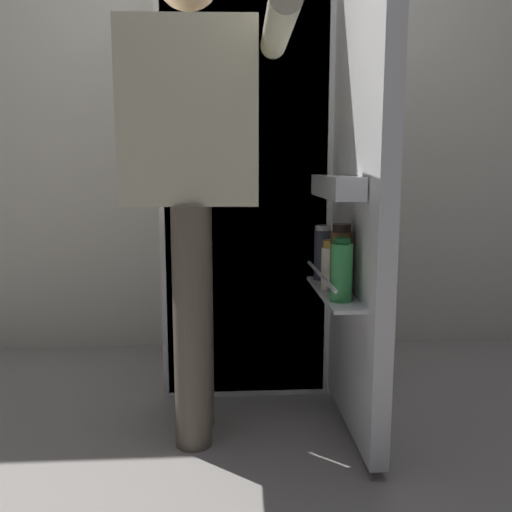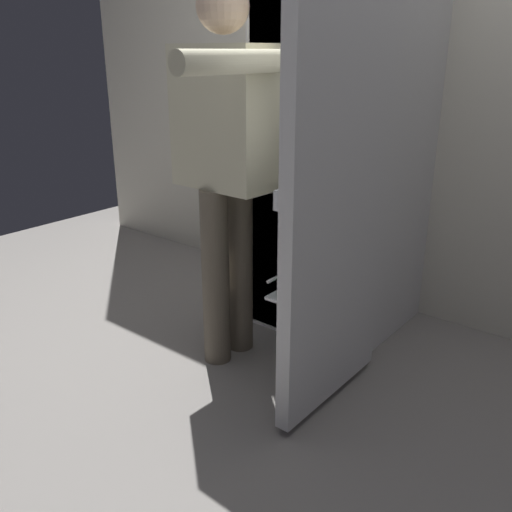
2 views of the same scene
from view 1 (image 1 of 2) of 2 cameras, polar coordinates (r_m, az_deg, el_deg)
ground_plane at (r=2.07m, az=-0.62°, el=-16.92°), size 5.38×5.38×0.00m
kitchen_wall at (r=2.82m, az=-1.72°, el=15.64°), size 4.40×0.10×2.45m
refrigerator at (r=2.37m, az=-0.61°, el=8.22°), size 0.72×1.28×1.74m
person at (r=1.80m, az=-6.40°, el=10.25°), size 0.52×0.74×1.58m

